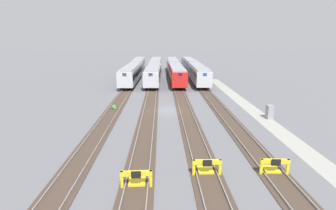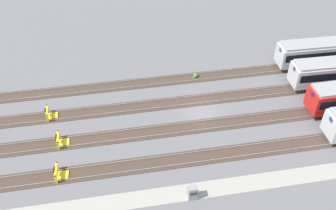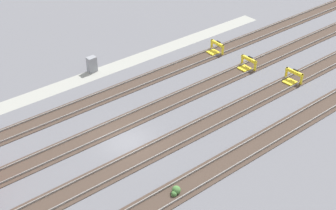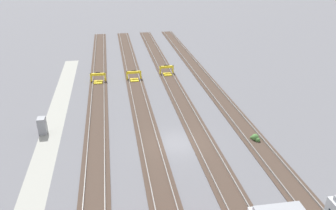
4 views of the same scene
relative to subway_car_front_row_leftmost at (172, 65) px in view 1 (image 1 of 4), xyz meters
The scene contains 19 objects.
ground_plane 40.03m from the subway_car_front_row_leftmost, behind, with size 400.00×400.00×0.00m, color slate.
service_walkway 40.93m from the subway_car_front_row_leftmost, 167.47° to the right, with size 54.00×2.00×0.01m, color #9E9E93.
rail_track_nearest 40.23m from the subway_car_front_row_leftmost, behind, with size 90.00×2.23×0.21m.
rail_track_near_inner 39.96m from the subway_car_front_row_leftmost, behind, with size 90.00×2.24×0.21m.
rail_track_middle 40.23m from the subway_car_front_row_leftmost, behind, with size 90.00×2.24×0.21m.
rail_track_far_inner 41.04m from the subway_car_front_row_leftmost, 166.80° to the left, with size 90.00×2.23×0.21m.
subway_car_front_row_leftmost is the anchor object (origin of this frame).
subway_car_front_row_left_inner 9.41m from the subway_car_front_row_leftmost, 87.65° to the left, with size 18.05×3.15×3.70m.
subway_car_front_row_centre 18.67m from the subway_car_front_row_leftmost, behind, with size 18.04×3.08×3.70m.
subway_car_front_row_right_inner 19.23m from the subway_car_front_row_leftmost, 166.13° to the right, with size 18.03×3.03×3.70m.
subway_car_front_row_rightmost 19.26m from the subway_car_front_row_leftmost, 165.78° to the left, with size 18.06×3.27×3.70m.
subway_car_back_row_leftmost 4.70m from the subway_car_front_row_leftmost, 88.99° to the right, with size 18.05×3.17×3.70m.
subway_car_back_row_centre 4.64m from the subway_car_front_row_leftmost, 90.73° to the left, with size 18.05×3.15×3.70m.
subway_car_back_row_rightmost 20.86m from the subway_car_front_row_leftmost, 153.51° to the left, with size 18.06×3.22×3.70m.
bumper_stop_nearest_track 56.80m from the subway_car_front_row_leftmost, behind, with size 1.38×2.01×1.22m.
bumper_stop_near_inner_track 56.60m from the subway_car_front_row_leftmost, behind, with size 1.34×2.00×1.22m.
bumper_stop_middle_track 58.21m from the subway_car_front_row_leftmost, behind, with size 1.37×2.01×1.22m.
electrical_cabinet 44.92m from the subway_car_front_row_leftmost, 167.69° to the right, with size 0.90×0.73×1.60m.
weed_clump 40.30m from the subway_car_front_row_leftmost, 166.47° to the left, with size 0.92×0.70×0.64m.
Camera 1 is at (-33.11, 0.73, 9.14)m, focal length 28.00 mm.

